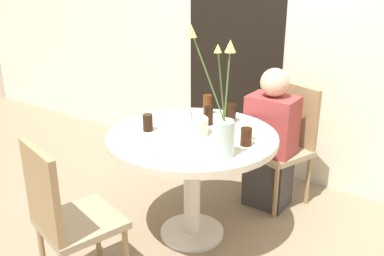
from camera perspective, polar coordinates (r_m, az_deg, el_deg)
name	(u,v)px	position (r m, az deg, el deg)	size (l,w,h in m)	color
ground_plane	(192,234)	(2.99, 0.00, -13.91)	(16.00, 16.00, 0.00)	#89755B
wall_back	(280,21)	(3.54, 11.61, 13.80)	(8.00, 0.05, 2.60)	beige
doorway_panel	(234,51)	(3.73, 5.63, 10.14)	(0.90, 0.01, 2.05)	black
dining_table	(192,153)	(2.70, 0.00, -3.39)	(1.07, 1.07, 0.73)	beige
chair_far_back	(286,139)	(3.27, 12.40, -1.39)	(0.51, 0.51, 0.89)	#9E896B
chair_right_flank	(65,213)	(2.35, -16.60, -10.87)	(0.49, 0.49, 0.89)	#9E896B
birthday_cake	(191,126)	(2.63, -0.07, 0.27)	(0.21, 0.21, 0.15)	white
flower_vase	(222,123)	(2.28, 4.01, 0.72)	(0.24, 0.24, 0.71)	#B2C6C1
side_plate	(132,140)	(2.57, -7.98, -1.60)	(0.19, 0.19, 0.01)	white
drink_glass_0	(208,116)	(2.79, 2.21, 1.67)	(0.06, 0.06, 0.12)	black
drink_glass_1	(148,123)	(2.70, -5.92, 0.73)	(0.06, 0.06, 0.11)	black
drink_glass_2	(230,113)	(2.85, 5.13, 1.98)	(0.08, 0.08, 0.12)	black
drink_glass_3	(246,137)	(2.48, 7.23, -1.17)	(0.07, 0.07, 0.10)	#33190C
drink_glass_4	(207,105)	(2.99, 2.08, 3.13)	(0.06, 0.06, 0.14)	#51280F
person_guest	(270,144)	(3.16, 10.41, -2.11)	(0.34, 0.24, 1.05)	#383333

